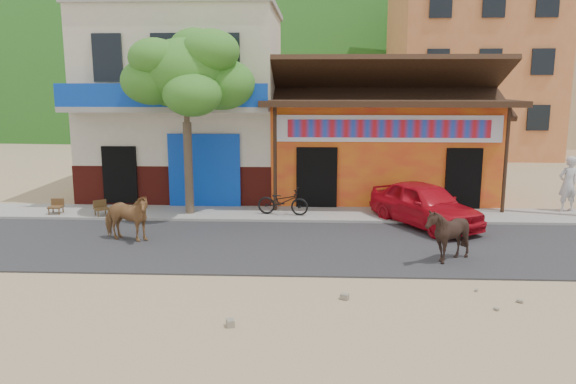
# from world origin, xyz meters

# --- Properties ---
(ground) EXTENTS (120.00, 120.00, 0.00)m
(ground) POSITION_xyz_m (0.00, 0.00, 0.00)
(ground) COLOR #9E825B
(ground) RESTS_ON ground
(road) EXTENTS (60.00, 5.00, 0.04)m
(road) POSITION_xyz_m (0.00, 2.50, 0.02)
(road) COLOR #28282B
(road) RESTS_ON ground
(sidewalk) EXTENTS (60.00, 2.00, 0.12)m
(sidewalk) POSITION_xyz_m (0.00, 6.00, 0.06)
(sidewalk) COLOR gray
(sidewalk) RESTS_ON ground
(dance_club) EXTENTS (8.00, 6.00, 3.60)m
(dance_club) POSITION_xyz_m (2.00, 10.00, 1.80)
(dance_club) COLOR orange
(dance_club) RESTS_ON ground
(cafe_building) EXTENTS (7.00, 6.00, 7.00)m
(cafe_building) POSITION_xyz_m (-5.50, 10.00, 3.50)
(cafe_building) COLOR beige
(cafe_building) RESTS_ON ground
(apartment_front) EXTENTS (9.00, 9.00, 12.00)m
(apartment_front) POSITION_xyz_m (9.00, 24.00, 6.00)
(apartment_front) COLOR #CC723F
(apartment_front) RESTS_ON ground
(apartment_rear) EXTENTS (8.00, 8.00, 10.00)m
(apartment_rear) POSITION_xyz_m (18.00, 30.00, 5.00)
(apartment_rear) COLOR tan
(apartment_rear) RESTS_ON ground
(hillside) EXTENTS (100.00, 40.00, 24.00)m
(hillside) POSITION_xyz_m (0.00, 70.00, 12.00)
(hillside) COLOR #194C14
(hillside) RESTS_ON ground
(tree) EXTENTS (3.00, 3.00, 6.00)m
(tree) POSITION_xyz_m (-4.60, 5.80, 3.12)
(tree) COLOR #2D721E
(tree) RESTS_ON sidewalk
(cow_tan) EXTENTS (1.72, 1.10, 1.34)m
(cow_tan) POSITION_xyz_m (-5.67, 2.67, 0.71)
(cow_tan) COLOR #9B6C3E
(cow_tan) RESTS_ON road
(cow_dark) EXTENTS (1.31, 1.18, 1.37)m
(cow_dark) POSITION_xyz_m (2.77, 1.20, 0.73)
(cow_dark) COLOR black
(cow_dark) RESTS_ON road
(red_car) EXTENTS (3.38, 4.26, 1.36)m
(red_car) POSITION_xyz_m (2.90, 4.76, 0.72)
(red_car) COLOR red
(red_car) RESTS_ON road
(scooter) EXTENTS (1.76, 0.85, 0.88)m
(scooter) POSITION_xyz_m (-1.50, 5.71, 0.56)
(scooter) COLOR black
(scooter) RESTS_ON sidewalk
(pedestrian) EXTENTS (0.76, 0.59, 1.86)m
(pedestrian) POSITION_xyz_m (8.00, 6.70, 1.05)
(pedestrian) COLOR silver
(pedestrian) RESTS_ON sidewalk
(cafe_chair_left) EXTENTS (0.44, 0.44, 0.90)m
(cafe_chair_left) POSITION_xyz_m (-9.00, 5.50, 0.57)
(cafe_chair_left) COLOR #4D2E19
(cafe_chair_left) RESTS_ON sidewalk
(cafe_chair_right) EXTENTS (0.60, 0.60, 0.91)m
(cafe_chair_right) POSITION_xyz_m (-7.38, 5.30, 0.58)
(cafe_chair_right) COLOR #4D3419
(cafe_chair_right) RESTS_ON sidewalk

